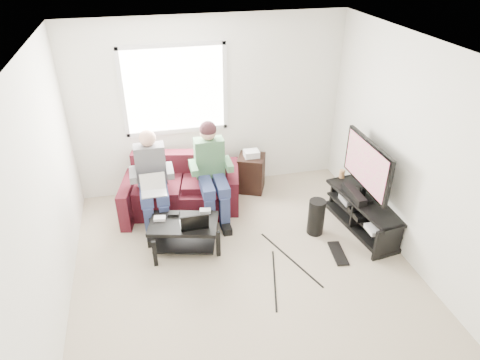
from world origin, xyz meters
name	(u,v)px	position (x,y,z in m)	size (l,w,h in m)	color
floor	(248,278)	(0.00, 0.00, 0.00)	(4.50, 4.50, 0.00)	tan
ceiling	(250,56)	(0.00, 0.00, 2.60)	(4.50, 4.50, 0.00)	white
wall_back	(210,107)	(0.00, 2.25, 1.30)	(4.50, 4.50, 0.00)	silver
wall_left	(41,209)	(-2.00, 0.00, 1.30)	(4.50, 4.50, 0.00)	silver
wall_right	(422,162)	(2.00, 0.00, 1.30)	(4.50, 4.50, 0.00)	silver
window	(175,90)	(-0.50, 2.23, 1.60)	(1.48, 0.04, 1.28)	white
sofa	(182,190)	(-0.55, 1.68, 0.29)	(1.81, 1.04, 0.78)	#451117
person_left	(152,177)	(-0.95, 1.41, 0.71)	(0.40, 0.70, 1.31)	navy
person_right	(211,166)	(-0.15, 1.43, 0.77)	(0.40, 0.71, 1.36)	navy
laptop_silver	(154,189)	(-0.95, 1.15, 0.68)	(0.32, 0.22, 0.24)	silver
coffee_table	(184,229)	(-0.65, 0.71, 0.31)	(0.94, 0.71, 0.42)	black
laptop_black	(193,217)	(-0.53, 0.63, 0.54)	(0.34, 0.24, 0.24)	black
controller_a	(160,218)	(-0.93, 0.83, 0.44)	(0.14, 0.09, 0.04)	silver
controller_b	(174,214)	(-0.75, 0.89, 0.44)	(0.14, 0.09, 0.04)	black
controller_c	(205,211)	(-0.35, 0.86, 0.44)	(0.14, 0.09, 0.04)	gray
tv_stand	(363,215)	(1.77, 0.60, 0.20)	(0.58, 1.38, 0.44)	black
tv	(367,166)	(1.77, 0.70, 0.90)	(0.12, 1.10, 0.81)	black
soundbar	(354,194)	(1.65, 0.70, 0.49)	(0.12, 0.50, 0.10)	black
drink_cup	(342,174)	(1.72, 1.23, 0.50)	(0.08, 0.08, 0.12)	#B57F4E
console_white	(378,228)	(1.77, 0.20, 0.27)	(0.30, 0.22, 0.06)	silver
console_grey	(353,199)	(1.77, 0.90, 0.28)	(0.34, 0.26, 0.08)	gray
console_black	(365,213)	(1.77, 0.55, 0.27)	(0.38, 0.30, 0.07)	black
subwoofer	(316,217)	(1.10, 0.64, 0.25)	(0.22, 0.22, 0.50)	black
keyboard_floor	(338,253)	(1.22, 0.15, 0.01)	(0.15, 0.45, 0.03)	black
end_table	(251,172)	(0.55, 1.93, 0.30)	(0.39, 0.39, 0.68)	black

